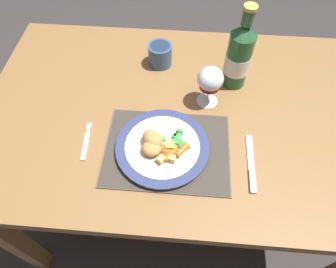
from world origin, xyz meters
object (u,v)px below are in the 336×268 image
dining_table (186,127)px  wine_glass (210,80)px  fork (86,144)px  drinking_cup (160,54)px  table_knife (251,168)px  dinner_plate (162,147)px  bottle (239,56)px

dining_table → wine_glass: size_ratio=9.59×
fork → drinking_cup: size_ratio=1.63×
fork → drinking_cup: bearing=63.1°
wine_glass → table_knife: bearing=-62.4°
dinner_plate → bottle: (0.22, 0.30, 0.10)m
fork → wine_glass: size_ratio=0.97×
dinner_plate → fork: dinner_plate is taller
drinking_cup → fork: bearing=-116.9°
dinner_plate → drinking_cup: bearing=96.4°
wine_glass → dinner_plate: bearing=-122.6°
dining_table → bottle: (0.15, 0.14, 0.21)m
drinking_cup → wine_glass: bearing=-44.8°
wine_glass → drinking_cup: (-0.17, 0.17, -0.05)m
dining_table → fork: fork is taller
table_knife → drinking_cup: bearing=125.9°
fork → drinking_cup: drinking_cup is taller
table_knife → wine_glass: bearing=117.6°
table_knife → dinner_plate: bearing=171.2°
wine_glass → bottle: bearing=47.6°
dinner_plate → wine_glass: 0.25m
fork → bottle: size_ratio=0.47×
table_knife → bottle: bottle is taller
dining_table → wine_glass: bearing=34.6°
fork → dinner_plate: bearing=-0.8°
table_knife → bottle: 0.36m
dining_table → drinking_cup: 0.27m
dining_table → drinking_cup: (-0.11, 0.21, 0.14)m
table_knife → wine_glass: wine_glass is taller
bottle → drinking_cup: 0.28m
dinner_plate → fork: bearing=179.2°
wine_glass → bottle: (0.09, 0.10, 0.02)m
wine_glass → bottle: bottle is taller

